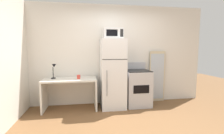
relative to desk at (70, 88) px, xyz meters
name	(u,v)px	position (x,y,z in m)	size (l,w,h in m)	color
ground_plane	(129,132)	(1.12, -1.33, -0.53)	(12.00, 12.00, 0.00)	brown
wall_back_white	(113,55)	(1.12, 0.37, 0.77)	(5.00, 0.10, 2.60)	silver
desk	(70,88)	(0.00, 0.00, 0.00)	(1.26, 0.61, 0.75)	silver
desk_lamp	(54,69)	(-0.38, 0.08, 0.46)	(0.14, 0.12, 0.35)	black
coffee_mug	(79,77)	(0.21, -0.04, 0.27)	(0.08, 0.08, 0.10)	#D83F33
refrigerator	(113,74)	(1.04, -0.01, 0.32)	(0.59, 0.66, 1.70)	white
microwave	(113,33)	(1.04, -0.03, 1.30)	(0.46, 0.35, 0.26)	silver
oven_range	(137,88)	(1.69, 0.01, -0.06)	(0.62, 0.61, 1.10)	#B7B7BC
leaning_mirror	(157,76)	(2.33, 0.26, 0.17)	(0.44, 0.03, 1.40)	#C6B793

